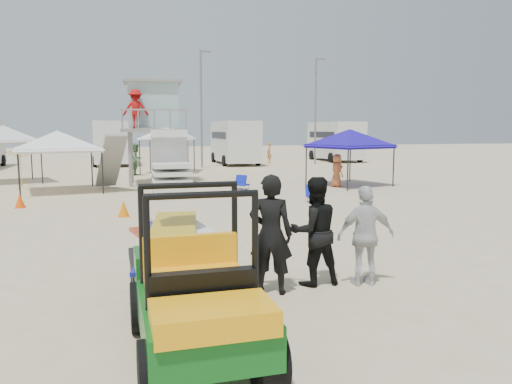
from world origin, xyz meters
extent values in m
plane|color=beige|center=(0.00, 0.00, 0.00)|extent=(140.00, 140.00, 0.00)
cube|color=#0D5818|center=(-1.53, -1.90, 0.58)|extent=(1.35, 2.65, 0.46)
cube|color=#FFA70D|center=(-1.53, -1.90, 0.86)|extent=(1.21, 0.76, 0.25)
cylinder|color=black|center=(-2.10, -2.84, 0.34)|extent=(0.31, 0.68, 0.67)
cube|color=black|center=(-1.53, 0.40, 0.52)|extent=(1.48, 2.13, 0.13)
cylinder|color=black|center=(-2.13, 0.40, 0.28)|extent=(0.23, 0.56, 0.55)
imported|color=black|center=(-0.03, 0.10, 0.98)|extent=(0.85, 0.74, 1.96)
imported|color=black|center=(0.82, 0.35, 0.94)|extent=(0.95, 0.76, 1.87)
imported|color=silver|center=(1.67, 0.10, 0.86)|extent=(1.04, 0.50, 1.73)
cylinder|color=gray|center=(-1.94, 16.17, 1.27)|extent=(0.18, 0.18, 2.53)
cube|color=gray|center=(-0.83, 17.28, 2.61)|extent=(3.13, 3.13, 0.16)
cube|color=#97BFC3|center=(-0.83, 17.59, 3.80)|extent=(2.39, 2.09, 2.13)
imported|color=#B20F0F|center=(-1.64, 16.27, 3.58)|extent=(1.15, 0.66, 1.78)
cylinder|color=black|center=(6.59, 12.69, 0.96)|extent=(0.06, 0.06, 1.92)
pyramid|color=#1D0EA0|center=(8.03, 14.12, 2.67)|extent=(3.83, 3.83, 0.80)
cube|color=#1D0EA0|center=(8.03, 14.12, 1.87)|extent=(3.83, 3.83, 0.18)
cylinder|color=black|center=(-6.52, 13.60, 0.93)|extent=(0.06, 0.06, 1.86)
pyramid|color=white|center=(-4.97, 15.16, 2.61)|extent=(3.83, 3.83, 0.80)
cube|color=white|center=(-4.97, 15.16, 1.81)|extent=(3.83, 3.83, 0.18)
pyramid|color=silver|center=(-7.99, 19.68, 2.85)|extent=(3.84, 3.84, 0.80)
cube|color=silver|center=(-7.99, 19.68, 2.05)|extent=(3.84, 3.84, 0.18)
cylinder|color=black|center=(-1.03, 22.32, 1.06)|extent=(0.06, 0.06, 2.12)
pyramid|color=white|center=(0.40, 23.75, 2.87)|extent=(3.70, 3.70, 0.80)
cube|color=white|center=(0.40, 23.75, 2.07)|extent=(3.70, 3.70, 0.18)
imported|color=orange|center=(-6.87, 17.65, 0.90)|extent=(2.78, 2.77, 1.80)
cone|color=#FF4D08|center=(-5.76, 10.86, 0.25)|extent=(0.34, 0.34, 0.50)
cone|color=orange|center=(-2.34, 8.14, 0.25)|extent=(0.34, 0.34, 0.50)
cube|color=#1023B6|center=(4.41, 9.33, 0.22)|extent=(0.59, 0.55, 0.06)
cube|color=#1023B6|center=(4.41, 9.57, 0.42)|extent=(0.55, 0.23, 0.44)
cylinder|color=#B2B2B7|center=(4.19, 9.13, 0.10)|extent=(0.03, 0.03, 0.20)
cube|color=#1020B1|center=(2.77, 13.92, 0.22)|extent=(0.73, 0.74, 0.06)
cube|color=#1020B1|center=(2.77, 14.16, 0.42)|extent=(0.50, 0.51, 0.44)
cylinder|color=#B2B2B7|center=(2.55, 13.72, 0.10)|extent=(0.03, 0.03, 0.20)
cube|color=silver|center=(-3.00, 31.50, 1.75)|extent=(2.50, 6.50, 3.00)
cube|color=black|center=(-3.00, 31.50, 2.20)|extent=(2.54, 5.20, 0.50)
cylinder|color=black|center=(-4.25, 29.42, 0.40)|extent=(0.25, 0.80, 0.80)
cube|color=silver|center=(6.00, 30.00, 1.75)|extent=(2.50, 7.00, 3.00)
cube|color=black|center=(6.00, 30.00, 2.20)|extent=(2.54, 5.60, 0.50)
cylinder|color=black|center=(4.75, 27.76, 0.40)|extent=(0.25, 0.80, 0.80)
cube|color=silver|center=(15.00, 31.50, 1.75)|extent=(2.50, 6.60, 3.00)
cube|color=black|center=(15.00, 31.50, 2.20)|extent=(2.54, 5.28, 0.50)
cylinder|color=black|center=(13.75, 29.39, 0.40)|extent=(0.25, 0.80, 0.80)
cylinder|color=slate|center=(3.00, 27.00, 4.00)|extent=(0.14, 0.14, 8.00)
cylinder|color=slate|center=(12.00, 28.50, 4.00)|extent=(0.14, 0.14, 8.00)
imported|color=tan|center=(8.88, 30.39, 0.81)|extent=(0.43, 0.62, 1.63)
imported|color=#B86134|center=(7.24, 13.76, 0.77)|extent=(0.59, 0.81, 1.53)
imported|color=#53834E|center=(-1.57, 21.97, 0.93)|extent=(1.09, 1.14, 1.86)
camera|label=1|loc=(-2.30, -7.50, 2.68)|focal=35.00mm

